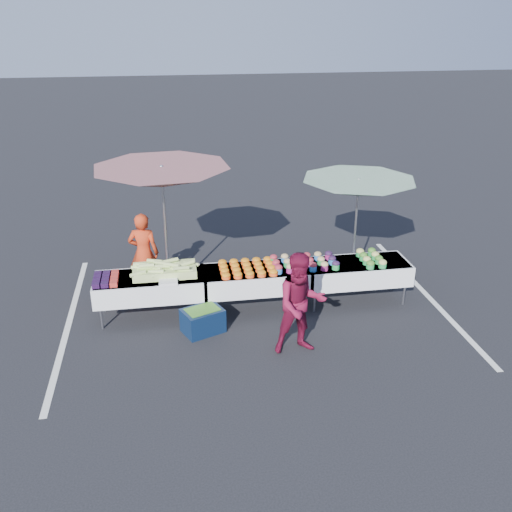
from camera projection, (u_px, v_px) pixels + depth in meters
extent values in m
plane|color=black|center=(256.00, 308.00, 10.08)|extent=(80.00, 80.00, 0.00)
cube|color=silver|center=(69.00, 322.00, 9.61)|extent=(0.10, 5.00, 0.00)
cube|color=silver|center=(426.00, 294.00, 10.56)|extent=(0.10, 5.00, 0.00)
cube|color=white|center=(150.00, 278.00, 9.53)|extent=(1.80, 0.75, 0.04)
cube|color=white|center=(151.00, 286.00, 9.59)|extent=(1.86, 0.81, 0.36)
cylinder|color=slate|center=(102.00, 318.00, 9.35)|extent=(0.04, 0.04, 0.39)
cylinder|color=slate|center=(104.00, 302.00, 9.88)|extent=(0.04, 0.04, 0.39)
cylinder|color=slate|center=(201.00, 310.00, 9.59)|extent=(0.04, 0.04, 0.39)
cylinder|color=slate|center=(199.00, 295.00, 10.13)|extent=(0.04, 0.04, 0.39)
cube|color=white|center=(256.00, 270.00, 9.79)|extent=(1.80, 0.75, 0.04)
cube|color=white|center=(256.00, 279.00, 9.86)|extent=(1.86, 0.81, 0.36)
cylinder|color=slate|center=(211.00, 310.00, 9.62)|extent=(0.04, 0.04, 0.39)
cylinder|color=slate|center=(208.00, 294.00, 10.15)|extent=(0.04, 0.04, 0.39)
cylinder|color=slate|center=(305.00, 302.00, 9.86)|extent=(0.04, 0.04, 0.39)
cylinder|color=slate|center=(298.00, 287.00, 10.40)|extent=(0.04, 0.04, 0.39)
cube|color=white|center=(356.00, 263.00, 10.06)|extent=(1.80, 0.75, 0.04)
cube|color=white|center=(356.00, 272.00, 10.13)|extent=(1.86, 0.81, 0.36)
cylinder|color=slate|center=(314.00, 302.00, 9.89)|extent=(0.04, 0.04, 0.39)
cylinder|color=slate|center=(306.00, 287.00, 10.42)|extent=(0.04, 0.04, 0.39)
cylinder|color=slate|center=(404.00, 295.00, 10.13)|extent=(0.04, 0.04, 0.39)
cylinder|color=slate|center=(391.00, 280.00, 10.66)|extent=(0.04, 0.04, 0.39)
cube|color=black|center=(96.00, 285.00, 9.13)|extent=(0.12, 0.12, 0.08)
cube|color=black|center=(97.00, 281.00, 9.26)|extent=(0.12, 0.12, 0.08)
cube|color=black|center=(97.00, 278.00, 9.38)|extent=(0.12, 0.12, 0.08)
cube|color=black|center=(98.00, 274.00, 9.51)|extent=(0.12, 0.12, 0.08)
cube|color=black|center=(105.00, 285.00, 9.15)|extent=(0.12, 0.12, 0.08)
cube|color=black|center=(105.00, 281.00, 9.28)|extent=(0.12, 0.12, 0.08)
cube|color=black|center=(106.00, 277.00, 9.41)|extent=(0.12, 0.12, 0.08)
cube|color=black|center=(107.00, 274.00, 9.53)|extent=(0.12, 0.12, 0.08)
cube|color=#A6112D|center=(114.00, 284.00, 9.17)|extent=(0.12, 0.12, 0.08)
cube|color=#A6112D|center=(114.00, 280.00, 9.30)|extent=(0.12, 0.12, 0.08)
cube|color=#A6112D|center=(115.00, 277.00, 9.43)|extent=(0.12, 0.12, 0.08)
cube|color=#A6112D|center=(115.00, 273.00, 9.55)|extent=(0.12, 0.12, 0.08)
cube|color=#BCDD71|center=(165.00, 271.00, 9.57)|extent=(1.05, 0.55, 0.14)
cylinder|color=#BCDD71|center=(182.00, 264.00, 9.74)|extent=(0.27, 0.09, 0.10)
cylinder|color=#BCDD71|center=(141.00, 265.00, 9.52)|extent=(0.27, 0.14, 0.07)
cylinder|color=#BCDD71|center=(171.00, 265.00, 9.43)|extent=(0.27, 0.14, 0.09)
cylinder|color=#BCDD71|center=(139.00, 269.00, 9.52)|extent=(0.27, 0.15, 0.10)
cylinder|color=#BCDD71|center=(154.00, 268.00, 9.46)|extent=(0.27, 0.15, 0.08)
cylinder|color=#BCDD71|center=(162.00, 263.00, 9.55)|extent=(0.27, 0.10, 0.10)
cylinder|color=#BCDD71|center=(162.00, 266.00, 9.44)|extent=(0.27, 0.07, 0.08)
cylinder|color=#BCDD71|center=(156.00, 272.00, 9.36)|extent=(0.27, 0.14, 0.09)
cylinder|color=#BCDD71|center=(155.00, 261.00, 9.69)|extent=(0.27, 0.12, 0.08)
cylinder|color=#BCDD71|center=(191.00, 264.00, 9.71)|extent=(0.27, 0.16, 0.08)
cylinder|color=#BCDD71|center=(145.00, 267.00, 9.45)|extent=(0.27, 0.11, 0.07)
cylinder|color=#BCDD71|center=(159.00, 275.00, 9.33)|extent=(0.27, 0.10, 0.07)
cylinder|color=#BCDD71|center=(170.00, 261.00, 9.67)|extent=(0.27, 0.12, 0.08)
cylinder|color=#BCDD71|center=(138.00, 274.00, 9.28)|extent=(0.27, 0.15, 0.08)
cylinder|color=#BCDD71|center=(143.00, 265.00, 9.51)|extent=(0.27, 0.10, 0.08)
cylinder|color=#BCDD71|center=(177.00, 267.00, 9.53)|extent=(0.27, 0.16, 0.10)
cylinder|color=#BCDD71|center=(147.00, 266.00, 9.41)|extent=(0.27, 0.12, 0.09)
cylinder|color=#BCDD71|center=(181.00, 268.00, 9.35)|extent=(0.27, 0.09, 0.07)
cylinder|color=#BCDD71|center=(185.00, 271.00, 9.42)|extent=(0.27, 0.10, 0.09)
cylinder|color=#BCDD71|center=(180.00, 270.00, 9.47)|extent=(0.27, 0.12, 0.09)
cylinder|color=#BCDD71|center=(170.00, 263.00, 9.78)|extent=(0.27, 0.10, 0.08)
cylinder|color=#BCDD71|center=(187.00, 264.00, 9.57)|extent=(0.27, 0.14, 0.10)
cylinder|color=#BCDD71|center=(183.00, 262.00, 9.79)|extent=(0.27, 0.12, 0.07)
cube|color=white|center=(168.00, 282.00, 9.28)|extent=(0.30, 0.25, 0.05)
cylinder|color=#FF551C|center=(226.00, 277.00, 9.44)|extent=(0.15, 0.15, 0.05)
ellipsoid|color=#D85F0C|center=(226.00, 275.00, 9.42)|extent=(0.15, 0.15, 0.08)
cylinder|color=#FF551C|center=(225.00, 273.00, 9.60)|extent=(0.15, 0.15, 0.05)
ellipsoid|color=#D85F0C|center=(225.00, 270.00, 9.59)|extent=(0.15, 0.15, 0.08)
cylinder|color=#FF551C|center=(224.00, 268.00, 9.77)|extent=(0.15, 0.15, 0.05)
ellipsoid|color=#D85F0C|center=(224.00, 266.00, 9.75)|extent=(0.15, 0.15, 0.08)
cylinder|color=#FF551C|center=(222.00, 264.00, 9.93)|extent=(0.15, 0.15, 0.05)
ellipsoid|color=#D85F0C|center=(222.00, 262.00, 9.91)|extent=(0.15, 0.15, 0.08)
cylinder|color=#FF551C|center=(238.00, 276.00, 9.47)|extent=(0.15, 0.15, 0.05)
ellipsoid|color=#D85F0C|center=(238.00, 274.00, 9.45)|extent=(0.15, 0.15, 0.08)
cylinder|color=#FF551C|center=(237.00, 272.00, 9.63)|extent=(0.15, 0.15, 0.05)
ellipsoid|color=#D85F0C|center=(237.00, 270.00, 9.62)|extent=(0.15, 0.15, 0.08)
cylinder|color=#FF551C|center=(235.00, 267.00, 9.80)|extent=(0.15, 0.15, 0.05)
ellipsoid|color=#D85F0C|center=(235.00, 265.00, 9.78)|extent=(0.15, 0.15, 0.08)
cylinder|color=#FF551C|center=(234.00, 263.00, 9.96)|extent=(0.15, 0.15, 0.05)
ellipsoid|color=#D85F0C|center=(234.00, 261.00, 9.94)|extent=(0.15, 0.15, 0.08)
cylinder|color=#FF551C|center=(250.00, 276.00, 9.50)|extent=(0.15, 0.15, 0.05)
ellipsoid|color=#D85F0C|center=(250.00, 273.00, 9.48)|extent=(0.15, 0.15, 0.08)
cylinder|color=#FF551C|center=(248.00, 271.00, 9.66)|extent=(0.15, 0.15, 0.05)
ellipsoid|color=#D85F0C|center=(248.00, 269.00, 9.65)|extent=(0.15, 0.15, 0.08)
cylinder|color=#FF551C|center=(247.00, 267.00, 9.83)|extent=(0.15, 0.15, 0.05)
ellipsoid|color=#D85F0C|center=(247.00, 265.00, 9.81)|extent=(0.15, 0.15, 0.08)
cylinder|color=#FF551C|center=(245.00, 263.00, 9.99)|extent=(0.15, 0.15, 0.05)
ellipsoid|color=#D85F0C|center=(245.00, 260.00, 9.97)|extent=(0.15, 0.15, 0.08)
cylinder|color=#FF551C|center=(262.00, 275.00, 9.53)|extent=(0.15, 0.15, 0.05)
ellipsoid|color=#D85F0C|center=(262.00, 273.00, 9.51)|extent=(0.15, 0.15, 0.08)
cylinder|color=#FF551C|center=(260.00, 270.00, 9.69)|extent=(0.15, 0.15, 0.05)
ellipsoid|color=#D85F0C|center=(260.00, 268.00, 9.68)|extent=(0.15, 0.15, 0.08)
cylinder|color=#FF551C|center=(258.00, 266.00, 9.86)|extent=(0.15, 0.15, 0.05)
ellipsoid|color=#D85F0C|center=(258.00, 264.00, 9.84)|extent=(0.15, 0.15, 0.08)
cylinder|color=#FF551C|center=(256.00, 262.00, 10.02)|extent=(0.15, 0.15, 0.05)
ellipsoid|color=#D85F0C|center=(256.00, 260.00, 10.00)|extent=(0.15, 0.15, 0.08)
cylinder|color=#FF551C|center=(273.00, 274.00, 9.56)|extent=(0.15, 0.15, 0.05)
ellipsoid|color=#D85F0C|center=(273.00, 272.00, 9.54)|extent=(0.15, 0.15, 0.08)
cylinder|color=#FF551C|center=(271.00, 269.00, 9.72)|extent=(0.15, 0.15, 0.05)
ellipsoid|color=#D85F0C|center=(271.00, 267.00, 9.71)|extent=(0.15, 0.15, 0.08)
cylinder|color=#FF551C|center=(269.00, 265.00, 9.89)|extent=(0.15, 0.15, 0.05)
ellipsoid|color=#D85F0C|center=(269.00, 263.00, 9.87)|extent=(0.15, 0.15, 0.08)
cylinder|color=#FF551C|center=(268.00, 261.00, 10.05)|extent=(0.15, 0.15, 0.05)
ellipsoid|color=#D85F0C|center=(268.00, 259.00, 10.03)|extent=(0.15, 0.15, 0.08)
cylinder|color=blue|center=(279.00, 271.00, 9.62)|extent=(0.13, 0.13, 0.10)
ellipsoid|color=maroon|center=(279.00, 267.00, 9.60)|extent=(0.14, 0.14, 0.10)
cylinder|color=#9D2168|center=(276.00, 265.00, 9.82)|extent=(0.13, 0.13, 0.10)
ellipsoid|color=maroon|center=(276.00, 262.00, 9.79)|extent=(0.14, 0.14, 0.10)
cylinder|color=green|center=(274.00, 260.00, 10.02)|extent=(0.13, 0.13, 0.10)
ellipsoid|color=maroon|center=(274.00, 257.00, 9.99)|extent=(0.14, 0.14, 0.10)
cylinder|color=#9D2168|center=(290.00, 270.00, 9.65)|extent=(0.13, 0.13, 0.10)
ellipsoid|color=tan|center=(290.00, 267.00, 9.63)|extent=(0.14, 0.14, 0.10)
cylinder|color=green|center=(287.00, 265.00, 9.85)|extent=(0.13, 0.13, 0.10)
ellipsoid|color=tan|center=(287.00, 261.00, 9.82)|extent=(0.14, 0.14, 0.10)
cylinder|color=blue|center=(285.00, 260.00, 10.05)|extent=(0.13, 0.13, 0.10)
ellipsoid|color=tan|center=(285.00, 256.00, 10.02)|extent=(0.14, 0.14, 0.10)
cylinder|color=green|center=(302.00, 269.00, 9.68)|extent=(0.13, 0.13, 0.10)
ellipsoid|color=#27112B|center=(302.00, 266.00, 9.66)|extent=(0.14, 0.14, 0.10)
cylinder|color=blue|center=(299.00, 264.00, 9.88)|extent=(0.13, 0.13, 0.10)
ellipsoid|color=#27112B|center=(299.00, 261.00, 9.85)|extent=(0.14, 0.14, 0.10)
cylinder|color=#9D2168|center=(296.00, 259.00, 10.08)|extent=(0.13, 0.13, 0.10)
ellipsoid|color=#27112B|center=(296.00, 256.00, 10.05)|extent=(0.14, 0.14, 0.10)
cylinder|color=blue|center=(313.00, 268.00, 9.71)|extent=(0.13, 0.13, 0.10)
ellipsoid|color=maroon|center=(313.00, 265.00, 9.69)|extent=(0.14, 0.14, 0.10)
cylinder|color=#9D2168|center=(310.00, 263.00, 9.91)|extent=(0.13, 0.13, 0.10)
ellipsoid|color=maroon|center=(310.00, 260.00, 9.88)|extent=(0.14, 0.14, 0.10)
cylinder|color=green|center=(307.00, 258.00, 10.11)|extent=(0.13, 0.13, 0.10)
ellipsoid|color=maroon|center=(307.00, 255.00, 10.08)|extent=(0.14, 0.14, 0.10)
cylinder|color=#9D2168|center=(324.00, 267.00, 9.74)|extent=(0.13, 0.13, 0.10)
ellipsoid|color=tan|center=(325.00, 264.00, 9.71)|extent=(0.14, 0.14, 0.10)
cylinder|color=green|center=(321.00, 262.00, 9.94)|extent=(0.13, 0.13, 0.10)
ellipsoid|color=tan|center=(321.00, 259.00, 9.91)|extent=(0.14, 0.14, 0.10)
cylinder|color=blue|center=(318.00, 257.00, 10.14)|extent=(0.13, 0.13, 0.10)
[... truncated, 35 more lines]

